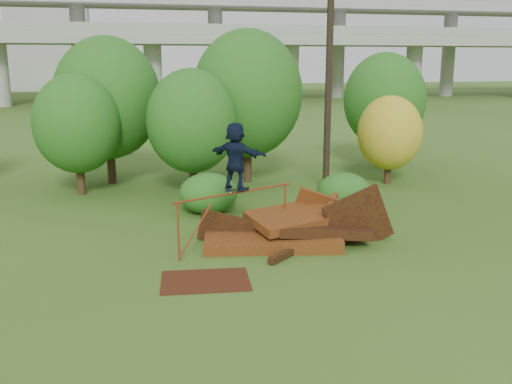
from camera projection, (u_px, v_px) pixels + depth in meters
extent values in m
plane|color=#2D5116|center=(302.00, 264.00, 15.55)|extent=(240.00, 240.00, 0.00)
cube|color=#3D1D0A|center=(271.00, 237.00, 17.29)|extent=(4.43, 3.20, 0.67)
cube|color=black|center=(322.00, 229.00, 17.29)|extent=(3.02, 2.21, 0.54)
cube|color=#3D1D0A|center=(295.00, 217.00, 17.54)|extent=(3.05, 2.36, 0.57)
cube|color=black|center=(358.00, 221.00, 17.30)|extent=(2.33, 0.26, 2.27)
cube|color=#3D1D0A|center=(317.00, 213.00, 18.56)|extent=(1.74, 1.06, 1.84)
cube|color=black|center=(230.00, 231.00, 17.35)|extent=(1.97, 0.85, 1.32)
cube|color=black|center=(292.00, 251.00, 16.23)|extent=(1.81, 1.56, 0.18)
cube|color=#3D1D0A|center=(332.00, 203.00, 18.28)|extent=(0.92, 1.39, 0.37)
cylinder|color=maroon|center=(178.00, 232.00, 15.56)|extent=(0.06, 0.06, 1.67)
cylinder|color=maroon|center=(285.00, 210.00, 17.82)|extent=(0.06, 0.06, 1.67)
cylinder|color=maroon|center=(235.00, 193.00, 16.50)|extent=(3.79, 1.72, 0.06)
cube|color=black|center=(236.00, 190.00, 16.49)|extent=(0.70, 0.44, 0.02)
cylinder|color=beige|center=(230.00, 192.00, 16.30)|extent=(0.06, 0.05, 0.05)
cylinder|color=beige|center=(227.00, 191.00, 16.42)|extent=(0.06, 0.05, 0.05)
cylinder|color=beige|center=(244.00, 190.00, 16.59)|extent=(0.06, 0.05, 0.05)
cylinder|color=beige|center=(241.00, 189.00, 16.71)|extent=(0.06, 0.05, 0.05)
imported|color=black|center=(236.00, 156.00, 16.27)|extent=(1.68, 1.68, 1.95)
cube|color=#3D1A0D|center=(205.00, 281.00, 14.29)|extent=(2.37, 1.82, 0.03)
cylinder|color=black|center=(81.00, 175.00, 23.41)|extent=(0.34, 0.34, 1.61)
ellipsoid|color=#1F5115|center=(77.00, 124.00, 22.93)|extent=(3.50, 3.50, 4.03)
cylinder|color=black|center=(111.00, 161.00, 25.54)|extent=(0.38, 0.38, 2.05)
ellipsoid|color=#1F5115|center=(108.00, 98.00, 24.92)|extent=(4.65, 4.65, 5.35)
cylinder|color=black|center=(193.00, 175.00, 23.31)|extent=(0.34, 0.34, 1.67)
ellipsoid|color=#1F5115|center=(192.00, 121.00, 22.81)|extent=(3.64, 3.64, 4.19)
cylinder|color=black|center=(247.00, 159.00, 25.81)|extent=(0.38, 0.38, 2.14)
ellipsoid|color=#1F5115|center=(247.00, 94.00, 25.15)|extent=(4.88, 4.88, 5.62)
cylinder|color=black|center=(388.00, 170.00, 25.49)|extent=(0.31, 0.31, 1.23)
ellipsoid|color=#A58C19|center=(390.00, 133.00, 25.11)|extent=(2.85, 2.85, 3.28)
cylinder|color=black|center=(382.00, 149.00, 29.50)|extent=(0.36, 0.36, 1.89)
ellipsoid|color=#1F5115|center=(384.00, 100.00, 28.94)|extent=(4.15, 4.15, 4.77)
ellipsoid|color=#1F5115|center=(208.00, 193.00, 20.54)|extent=(2.12, 1.96, 1.47)
ellipsoid|color=#1F5115|center=(344.00, 192.00, 20.84)|extent=(2.00, 1.84, 1.42)
cylinder|color=black|center=(329.00, 72.00, 23.18)|extent=(0.28, 0.28, 9.87)
cube|color=gray|center=(152.00, 39.00, 70.54)|extent=(160.00, 9.00, 1.40)
cube|color=gray|center=(147.00, 1.00, 75.10)|extent=(160.00, 9.00, 1.40)
cylinder|color=gray|center=(153.00, 72.00, 71.45)|extent=(2.20, 2.20, 8.00)
cylinder|color=gray|center=(290.00, 71.00, 75.58)|extent=(2.20, 2.20, 8.00)
cube|color=#9E9E99|center=(49.00, 13.00, 105.27)|extent=(14.00, 14.00, 28.00)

